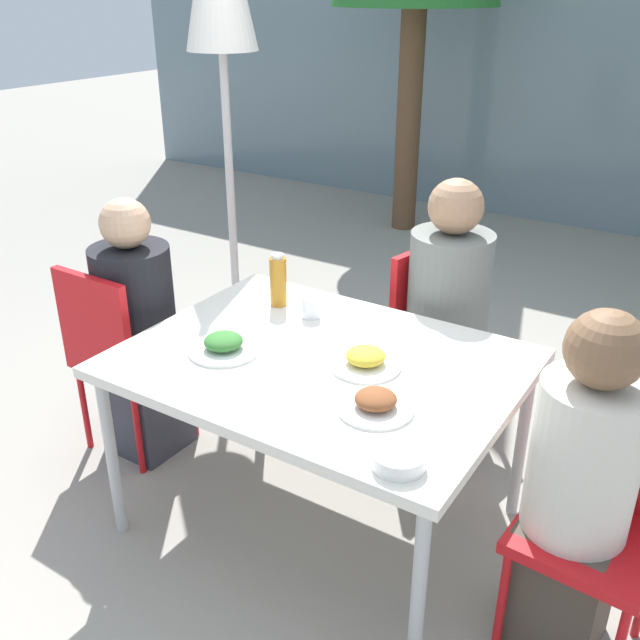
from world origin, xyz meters
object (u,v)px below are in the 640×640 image
Objects in this scene: person_left at (139,338)px; chair_right at (600,502)px; chair_far at (437,329)px; bottle at (278,281)px; drinking_cup at (311,307)px; person_far at (446,326)px; salad_bowl at (399,459)px; chair_left at (117,347)px; person_right at (577,499)px.

person_left is 1.93m from chair_right.
bottle is (-0.48, -0.54, 0.31)m from chair_far.
drinking_cup is (0.18, -0.03, -0.06)m from bottle.
person_far reaches higher than salad_bowl.
chair_right is (1.98, 0.07, 0.00)m from chair_left.
bottle is at bearing -30.33° from chair_far.
chair_right is 1.26m from drinking_cup.
chair_right is at bearing 3.09° from chair_left.
person_far is (-0.78, 0.83, 0.02)m from person_right.
chair_left is 5.86× the size of salad_bowl.
salad_bowl is (0.91, -0.71, -0.08)m from bottle.
person_left is 13.70× the size of drinking_cup.
chair_far is at bearing -38.41° from chair_right.
person_left is 1.31× the size of chair_far.
person_far is 14.48× the size of drinking_cup.
drinking_cup is (-1.15, 0.34, 0.21)m from person_right.
person_right is 1.32× the size of chair_far.
salad_bowl is (0.36, -1.18, 0.17)m from person_far.
person_right reaches higher than drinking_cup.
person_left is 0.80m from drinking_cup.
person_left is 0.68m from bottle.
person_left is at bearing -152.55° from bottle.
person_right is at bearing 54.85° from chair_far.
person_right is (1.87, -0.08, 0.01)m from person_left.
salad_bowl is at bearing -42.87° from drinking_cup.
drinking_cup is 1.00m from salad_bowl.
salad_bowl is (1.45, -0.42, 0.20)m from person_left.
bottle is at bearing 32.21° from chair_left.
chair_far reaches higher than drinking_cup.
person_right is (-0.06, -0.08, 0.04)m from chair_right.
person_left is 7.70× the size of salad_bowl.
bottle is 2.61× the size of drinking_cup.
chair_far is 1.33m from salad_bowl.
chair_far is (1.03, 0.82, -0.03)m from person_left.
chair_right is at bearing 59.20° from chair_far.
salad_bowl is (-0.48, -0.42, 0.23)m from chair_right.
person_right is 7.74× the size of salad_bowl.
person_right reaches higher than salad_bowl.
person_left is 1.33m from person_far.
chair_far is 3.99× the size of bottle.
chair_right is 10.42× the size of drinking_cup.
chair_left is 10.42× the size of drinking_cup.
chair_far is 0.69m from drinking_cup.
bottle is (-1.33, 0.36, 0.27)m from person_right.
chair_left is 0.76m from bottle.
salad_bowl is (0.43, -1.24, 0.23)m from chair_far.
person_far is (1.15, 0.83, 0.06)m from chair_left.
drinking_cup is at bearing -16.84° from chair_far.
person_far reaches higher than chair_far.
chair_left is at bearing 167.11° from salad_bowl.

